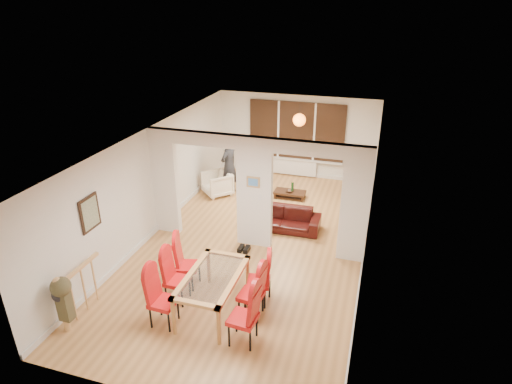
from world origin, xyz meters
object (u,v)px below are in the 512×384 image
at_px(dining_chair_rb, 251,292).
at_px(television, 353,187).
at_px(dining_chair_lc, 187,263).
at_px(bowl, 289,191).
at_px(sofa, 282,218).
at_px(person, 229,165).
at_px(dining_chair_ra, 243,315).
at_px(bottle, 292,187).
at_px(dining_chair_lb, 177,278).
at_px(dining_chair_la, 163,298).
at_px(armchair, 217,184).
at_px(dining_table, 213,293).
at_px(dining_chair_rc, 259,278).
at_px(coffee_table, 290,195).

distance_m(dining_chair_rb, television, 5.99).
height_order(dining_chair_lc, bowl, dining_chair_lc).
distance_m(sofa, person, 2.67).
relative_size(dining_chair_ra, sofa, 0.60).
bearing_deg(bottle, dining_chair_lb, -101.77).
distance_m(dining_chair_la, television, 7.01).
xyz_separation_m(dining_chair_lc, bottle, (1.09, 4.65, -0.18)).
xyz_separation_m(armchair, bottle, (2.14, 0.40, 0.01)).
relative_size(dining_chair_lb, bottle, 3.51).
bearing_deg(dining_table, sofa, 82.05).
height_order(dining_chair_rb, bowl, dining_chair_rb).
xyz_separation_m(dining_table, dining_chair_rb, (0.70, 0.06, 0.14)).
bearing_deg(dining_chair_la, bottle, 82.69).
bearing_deg(sofa, dining_chair_ra, -87.01).
distance_m(dining_chair_rb, sofa, 3.34).
bearing_deg(sofa, dining_table, -99.16).
bearing_deg(bowl, sofa, -82.85).
distance_m(dining_chair_la, armchair, 5.50).
height_order(dining_chair_rb, armchair, dining_chair_rb).
distance_m(dining_chair_rb, bottle, 5.16).
bearing_deg(television, dining_chair_lc, 140.51).
bearing_deg(armchair, sofa, 12.27).
distance_m(sofa, bowl, 1.76).
height_order(sofa, bowl, sofa).
bearing_deg(dining_chair_ra, television, 84.71).
height_order(dining_chair_rb, dining_chair_rc, dining_chair_rb).
height_order(dining_chair_lb, dining_chair_ra, dining_chair_ra).
height_order(dining_chair_lb, dining_chair_rb, dining_chair_rb).
bearing_deg(dining_chair_lb, bottle, 78.75).
bearing_deg(bottle, dining_chair_ra, -85.60).
relative_size(person, television, 1.89).
relative_size(dining_chair_lc, coffee_table, 1.19).
height_order(dining_chair_rc, sofa, dining_chair_rc).
xyz_separation_m(dining_table, bottle, (0.32, 5.20, -0.03)).
distance_m(armchair, bowl, 2.11).
distance_m(dining_chair_lb, person, 5.04).
relative_size(dining_chair_lc, dining_chair_ra, 0.95).
relative_size(dining_chair_rc, television, 1.15).
height_order(dining_chair_la, sofa, dining_chair_la).
relative_size(dining_chair_ra, bottle, 3.78).
bearing_deg(dining_table, bowl, 87.18).
bearing_deg(bottle, bowl, -131.17).
height_order(dining_chair_la, dining_chair_rc, dining_chair_la).
bearing_deg(sofa, armchair, 147.01).
bearing_deg(dining_chair_rc, bottle, 83.91).
height_order(dining_chair_lc, television, dining_chair_lc).
bearing_deg(sofa, dining_chair_lc, -114.94).
relative_size(dining_chair_lb, coffee_table, 1.16).
xyz_separation_m(dining_chair_rb, person, (-2.23, 4.97, 0.33)).
xyz_separation_m(dining_chair_lc, dining_chair_rc, (1.48, -0.07, -0.01)).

